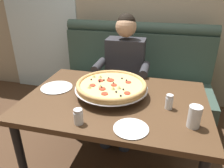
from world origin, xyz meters
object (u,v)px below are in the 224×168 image
booth_bench (133,87)px  pizza (111,85)px  plate_near_left (57,87)px  plate_near_right (131,127)px  dining_table (115,108)px  shaker_oregano (78,117)px  diner_main (123,71)px  drinking_glass (194,118)px  patio_chair (57,46)px  shaker_pepper_flakes (169,103)px

booth_bench → pizza: 0.99m
plate_near_left → plate_near_right: size_ratio=1.22×
booth_bench → plate_near_left: bearing=-120.3°
plate_near_left → dining_table: bearing=-6.4°
plate_near_left → shaker_oregano: bearing=-48.7°
diner_main → plate_near_left: bearing=-125.9°
pizza → drinking_glass: 0.64m
diner_main → shaker_oregano: size_ratio=12.77×
drinking_glass → plate_near_right: bearing=-161.9°
dining_table → plate_near_left: (-0.51, 0.06, 0.09)m
booth_bench → plate_near_right: 1.34m
shaker_oregano → pizza: bearing=75.8°
diner_main → patio_chair: diner_main is taller
shaker_pepper_flakes → patio_chair: (-1.95, 2.09, -0.27)m
shaker_oregano → plate_near_right: size_ratio=0.47×
plate_near_left → patio_chair: 2.26m
booth_bench → patio_chair: 1.92m
booth_bench → drinking_glass: bearing=-65.1°
diner_main → booth_bench: bearing=74.8°
diner_main → plate_near_left: size_ratio=4.91×
patio_chair → dining_table: bearing=-52.6°
dining_table → diner_main: diner_main is taller
plate_near_left → plate_near_right: same height
shaker_oregano → diner_main: bearing=86.0°
pizza → shaker_oregano: (-0.10, -0.41, -0.04)m
shaker_oregano → plate_near_right: shaker_oregano is taller
booth_bench → patio_chair: bearing=144.7°
booth_bench → diner_main: 0.42m
drinking_glass → shaker_oregano: bearing=-168.4°
dining_table → patio_chair: size_ratio=1.57×
pizza → patio_chair: pizza is taller
shaker_oregano → drinking_glass: size_ratio=0.72×
drinking_glass → patio_chair: size_ratio=0.16×
booth_bench → pizza: (-0.04, -0.89, 0.43)m
pizza → plate_near_right: bearing=-60.1°
booth_bench → dining_table: 0.97m
diner_main → shaker_oregano: diner_main is taller
plate_near_left → pizza: bearing=-1.8°
plate_near_left → drinking_glass: bearing=-15.0°
diner_main → plate_near_right: 1.04m
plate_near_right → drinking_glass: 0.38m
booth_bench → plate_near_right: (0.18, -1.27, 0.36)m
shaker_oregano → shaker_pepper_flakes: size_ratio=0.95×
booth_bench → pizza: size_ratio=3.21×
booth_bench → shaker_oregano: bearing=-96.3°
shaker_pepper_flakes → plate_near_right: (-0.21, -0.29, -0.03)m
plate_near_left → drinking_glass: 1.09m
booth_bench → diner_main: size_ratio=1.40×
patio_chair → plate_near_left: bearing=-62.2°
plate_near_left → booth_bench: bearing=59.7°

